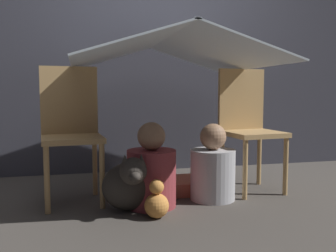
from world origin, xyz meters
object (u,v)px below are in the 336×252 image
(chair_left, at_px, (71,127))
(dog, at_px, (131,184))
(chair_right, at_px, (248,123))
(person_front, at_px, (151,173))
(person_second, at_px, (213,169))

(chair_left, xyz_separation_m, dog, (0.37, -0.35, -0.34))
(chair_right, xyz_separation_m, dog, (-0.99, -0.35, -0.34))
(person_front, xyz_separation_m, dog, (-0.15, -0.08, -0.05))
(dog, bearing_deg, person_second, 12.62)
(chair_left, height_order, chair_right, same)
(chair_right, distance_m, person_front, 0.93)
(person_front, bearing_deg, person_second, 7.69)
(chair_left, height_order, dog, chair_left)
(chair_left, relative_size, person_second, 1.74)
(chair_right, relative_size, person_second, 1.74)
(chair_right, distance_m, person_second, 0.52)
(person_front, relative_size, dog, 1.45)
(chair_right, height_order, person_second, chair_right)
(person_second, bearing_deg, person_front, -172.31)
(person_second, relative_size, dog, 1.39)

